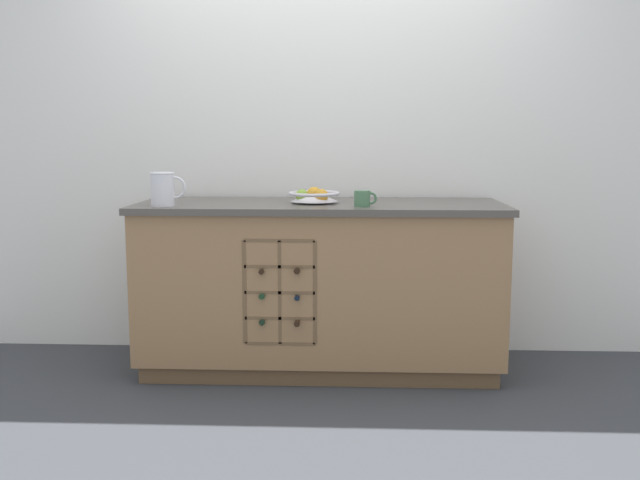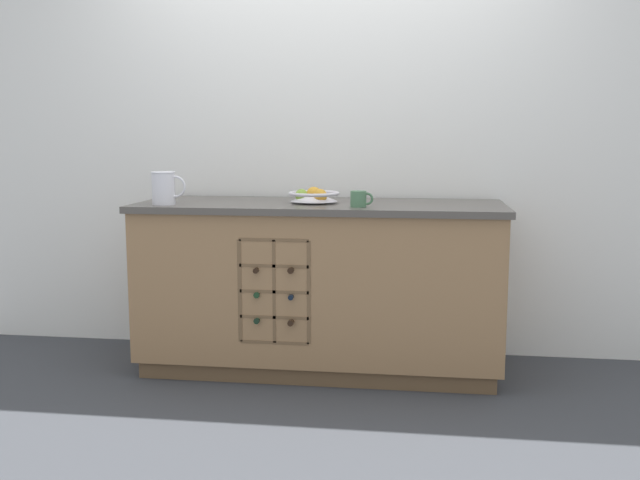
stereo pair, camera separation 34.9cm
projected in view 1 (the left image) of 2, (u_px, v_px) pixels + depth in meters
ground_plane at (320, 367)px, 3.91m from camera, size 14.00×14.00×0.00m
back_wall at (323, 133)px, 4.12m from camera, size 4.40×0.06×2.55m
kitchen_island at (320, 285)px, 3.84m from camera, size 1.93×0.72×0.91m
fruit_bowl at (314, 196)px, 3.75m from camera, size 0.27×0.27×0.09m
white_pitcher at (163, 188)px, 3.59m from camera, size 0.18×0.12×0.17m
ceramic_mug at (363, 199)px, 3.57m from camera, size 0.11×0.08×0.08m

